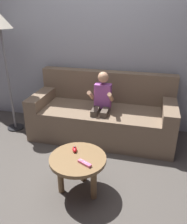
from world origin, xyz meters
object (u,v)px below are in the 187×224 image
at_px(person_seated_on_couch, 101,104).
at_px(floor_lamp, 1,30).
at_px(nunchuk_red, 75,149).
at_px(couch, 103,115).
at_px(coffee_table, 78,164).
at_px(game_remote_pink_near_edge, 85,163).

height_order(person_seated_on_couch, floor_lamp, floor_lamp).
bearing_deg(person_seated_on_couch, nunchuk_red, -94.10).
distance_m(couch, coffee_table, 1.17).
bearing_deg(person_seated_on_couch, floor_lamp, 178.77).
relative_size(coffee_table, game_remote_pink_near_edge, 3.80).
bearing_deg(nunchuk_red, person_seated_on_couch, 85.90).
bearing_deg(coffee_table, game_remote_pink_near_edge, -44.59).
bearing_deg(couch, game_remote_pink_near_edge, -85.33).
distance_m(person_seated_on_couch, coffee_table, 1.01).
bearing_deg(floor_lamp, couch, 6.37).
xyz_separation_m(coffee_table, floor_lamp, (-1.33, 1.02, 1.08)).
height_order(couch, person_seated_on_couch, person_seated_on_couch).
bearing_deg(coffee_table, couch, 90.55).
xyz_separation_m(coffee_table, nunchuk_red, (-0.06, 0.09, 0.09)).
height_order(nunchuk_red, floor_lamp, floor_lamp).
relative_size(couch, coffee_table, 3.57).
xyz_separation_m(coffee_table, game_remote_pink_near_edge, (0.09, -0.09, 0.09)).
xyz_separation_m(person_seated_on_couch, nunchuk_red, (-0.06, -0.90, -0.12)).
height_order(coffee_table, game_remote_pink_near_edge, game_remote_pink_near_edge).
xyz_separation_m(couch, game_remote_pink_near_edge, (0.10, -1.25, 0.12)).
xyz_separation_m(game_remote_pink_near_edge, nunchuk_red, (-0.15, 0.18, 0.01)).
bearing_deg(game_remote_pink_near_edge, couch, 94.67).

